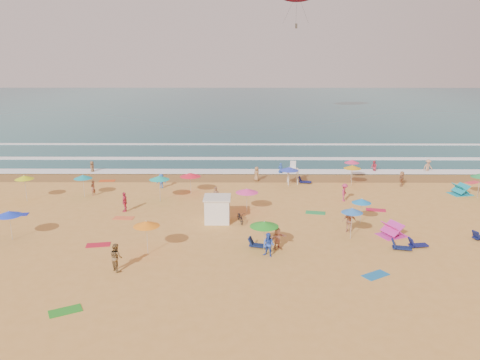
{
  "coord_description": "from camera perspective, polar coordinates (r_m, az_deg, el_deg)",
  "views": [
    {
      "loc": [
        0.08,
        -38.16,
        13.47
      ],
      "look_at": [
        -0.19,
        6.0,
        1.5
      ],
      "focal_mm": 35.0,
      "sensor_mm": 36.0,
      "label": 1
    }
  ],
  "objects": [
    {
      "name": "cabana_roof",
      "position": [
        38.37,
        -2.8,
        -2.16
      ],
      "size": [
        2.2,
        2.2,
        0.12
      ],
      "primitive_type": "cube",
      "color": "silver",
      "rests_on": "cabana"
    },
    {
      "name": "towels",
      "position": [
        38.41,
        0.84,
        -5.35
      ],
      "size": [
        46.22,
        28.01,
        0.03
      ],
      "color": "red",
      "rests_on": "ground"
    },
    {
      "name": "wet_sand",
      "position": [
        52.42,
        0.25,
        0.28
      ],
      "size": [
        220.0,
        220.0,
        0.0
      ],
      "primitive_type": "plane",
      "color": "olive",
      "rests_on": "ground"
    },
    {
      "name": "beachgoers",
      "position": [
        44.16,
        4.98,
        -1.6
      ],
      "size": [
        40.27,
        26.98,
        2.09
      ],
      "color": "brown",
      "rests_on": "ground"
    },
    {
      "name": "surf_foam",
      "position": [
        60.97,
        0.26,
        2.5
      ],
      "size": [
        200.0,
        18.7,
        0.05
      ],
      "color": "white",
      "rests_on": "ground"
    },
    {
      "name": "beach_umbrellas",
      "position": [
        40.18,
        -0.42,
        -1.26
      ],
      "size": [
        57.41,
        25.85,
        0.79
      ],
      "color": "#187DCD",
      "rests_on": "ground"
    },
    {
      "name": "cabana",
      "position": [
        38.7,
        -2.78,
        -3.65
      ],
      "size": [
        2.0,
        2.0,
        2.0
      ],
      "primitive_type": "cube",
      "color": "white",
      "rests_on": "ground"
    },
    {
      "name": "popup_tents",
      "position": [
        44.25,
        22.25,
        -2.91
      ],
      "size": [
        12.52,
        13.1,
        1.2
      ],
      "color": "#D02EA5",
      "rests_on": "ground"
    },
    {
      "name": "ground",
      "position": [
        40.47,
        0.21,
        -4.28
      ],
      "size": [
        220.0,
        220.0,
        0.0
      ],
      "primitive_type": "plane",
      "color": "gold",
      "rests_on": "ground"
    },
    {
      "name": "bicycle",
      "position": [
        38.53,
        0.04,
        -4.55
      ],
      "size": [
        1.01,
        1.89,
        0.94
      ],
      "primitive_type": "imported",
      "rotation": [
        0.0,
        0.0,
        0.22
      ],
      "color": "black",
      "rests_on": "ground"
    },
    {
      "name": "loungers",
      "position": [
        36.46,
        8.08,
        -6.39
      ],
      "size": [
        47.9,
        26.23,
        0.34
      ],
      "color": "#0D1245",
      "rests_on": "ground"
    },
    {
      "name": "lifeguard_stand",
      "position": [
        50.13,
        6.45,
        0.72
      ],
      "size": [
        1.2,
        1.2,
        2.1
      ],
      "primitive_type": null,
      "color": "white",
      "rests_on": "ground"
    },
    {
      "name": "ocean",
      "position": [
        122.9,
        0.31,
        8.88
      ],
      "size": [
        220.0,
        140.0,
        0.18
      ],
      "primitive_type": "cube",
      "color": "#0C4756",
      "rests_on": "ground"
    }
  ]
}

